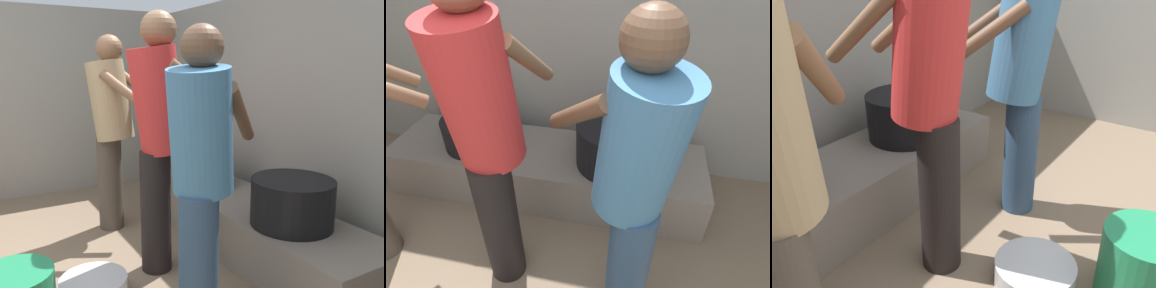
# 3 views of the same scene
# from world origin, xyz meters

# --- Properties ---
(block_enclosure_rear) EXTENTS (4.86, 0.20, 1.92)m
(block_enclosure_rear) POSITION_xyz_m (0.00, 2.44, 0.96)
(block_enclosure_rear) COLOR gray
(block_enclosure_rear) RESTS_ON ground_plane
(hearth_ledge) EXTENTS (2.25, 0.60, 0.36)m
(hearth_ledge) POSITION_xyz_m (-0.22, 1.92, 0.18)
(hearth_ledge) COLOR slate
(hearth_ledge) RESTS_ON ground_plane
(cooking_pot_secondary) EXTENTS (0.51, 0.51, 0.29)m
(cooking_pot_secondary) POSITION_xyz_m (0.29, 1.90, 0.51)
(cooking_pot_secondary) COLOR black
(cooking_pot_secondary) RESTS_ON hearth_ledge
(cook_in_red_shirt) EXTENTS (0.35, 0.69, 1.67)m
(cook_in_red_shirt) POSITION_xyz_m (-0.23, 1.24, 0.96)
(cook_in_red_shirt) COLOR black
(cook_in_red_shirt) RESTS_ON ground_plane
(cook_in_blue_shirt) EXTENTS (0.66, 0.70, 1.53)m
(cook_in_blue_shirt) POSITION_xyz_m (0.43, 1.15, 0.87)
(cook_in_blue_shirt) COLOR navy
(cook_in_blue_shirt) RESTS_ON ground_plane
(bucket_green_plastic) EXTENTS (0.38, 0.38, 0.38)m
(bucket_green_plastic) POSITION_xyz_m (0.08, 0.31, 0.19)
(bucket_green_plastic) COLOR #1E7A4C
(bucket_green_plastic) RESTS_ON ground_plane
(metal_mixing_bowl) EXTENTS (0.39, 0.39, 0.13)m
(metal_mixing_bowl) POSITION_xyz_m (-0.10, 0.74, 0.07)
(metal_mixing_bowl) COLOR #B7B7BC
(metal_mixing_bowl) RESTS_ON ground_plane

